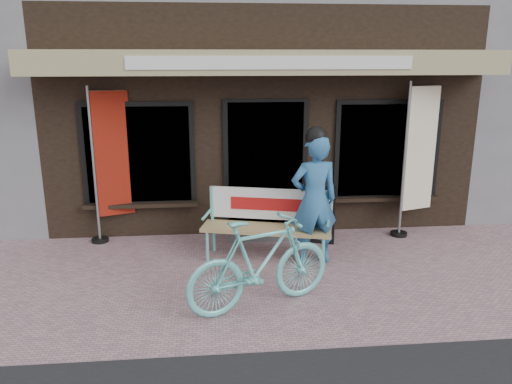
{
  "coord_description": "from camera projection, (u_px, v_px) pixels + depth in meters",
  "views": [
    {
      "loc": [
        -0.9,
        -5.82,
        2.83
      ],
      "look_at": [
        -0.28,
        0.7,
        1.05
      ],
      "focal_mm": 35.0,
      "sensor_mm": 36.0,
      "label": 1
    }
  ],
  "objects": [
    {
      "name": "bicycle",
      "position": [
        260.0,
        263.0,
        5.71
      ],
      "size": [
        1.88,
        1.15,
        1.09
      ],
      "primitive_type": "imported",
      "rotation": [
        0.0,
        0.0,
        1.95
      ],
      "color": "#65C7C3",
      "rests_on": "ground"
    },
    {
      "name": "bench",
      "position": [
        267.0,
        218.0,
        7.16
      ],
      "size": [
        1.9,
        0.91,
        1.0
      ],
      "rotation": [
        0.0,
        0.0,
        -0.25
      ],
      "color": "#65C7C3",
      "rests_on": "ground"
    },
    {
      "name": "person",
      "position": [
        314.0,
        197.0,
        6.89
      ],
      "size": [
        0.71,
        0.52,
        1.94
      ],
      "rotation": [
        0.0,
        0.0,
        0.12
      ],
      "color": "#2C659A",
      "rests_on": "ground"
    },
    {
      "name": "storefront",
      "position": [
        250.0,
        49.0,
        10.4
      ],
      "size": [
        7.0,
        6.77,
        6.0
      ],
      "color": "black",
      "rests_on": "ground"
    },
    {
      "name": "menu_stand",
      "position": [
        320.0,
        214.0,
        7.73
      ],
      "size": [
        0.46,
        0.23,
        0.92
      ],
      "rotation": [
        0.0,
        0.0,
        -0.33
      ],
      "color": "black",
      "rests_on": "ground"
    },
    {
      "name": "nobori_cream",
      "position": [
        417.0,
        158.0,
        7.93
      ],
      "size": [
        0.73,
        0.36,
        2.48
      ],
      "rotation": [
        0.0,
        0.0,
        0.3
      ],
      "color": "gray",
      "rests_on": "ground"
    },
    {
      "name": "ground",
      "position": [
        282.0,
        284.0,
        6.42
      ],
      "size": [
        70.0,
        70.0,
        0.0
      ],
      "primitive_type": "plane",
      "color": "#A47D86",
      "rests_on": "ground"
    },
    {
      "name": "nobori_red",
      "position": [
        110.0,
        163.0,
        7.67
      ],
      "size": [
        0.72,
        0.37,
        2.43
      ],
      "rotation": [
        0.0,
        0.0,
        0.33
      ],
      "color": "gray",
      "rests_on": "ground"
    }
  ]
}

